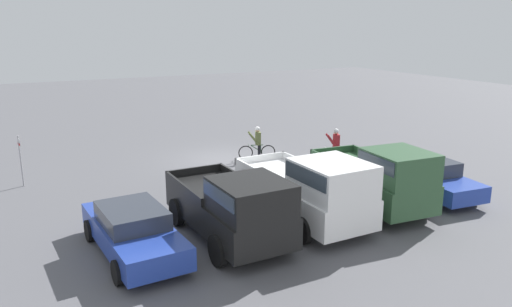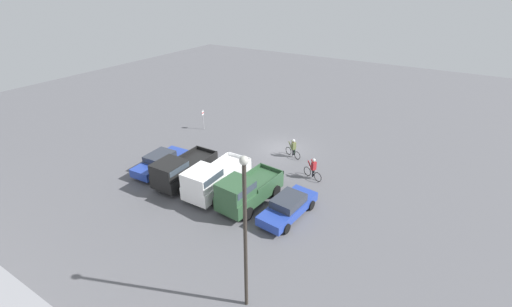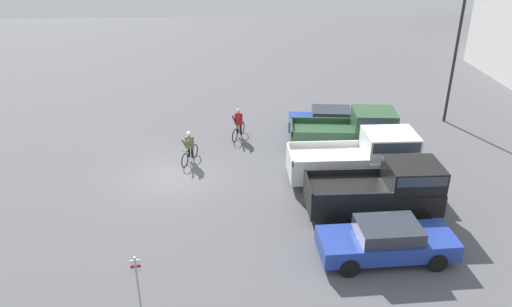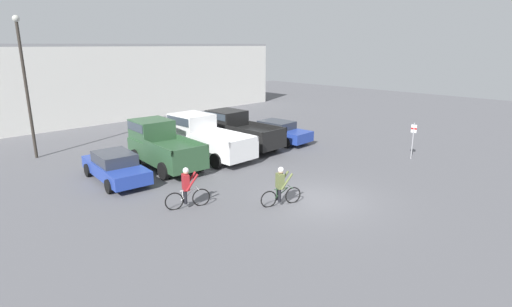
% 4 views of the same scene
% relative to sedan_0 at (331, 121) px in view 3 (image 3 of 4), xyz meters
% --- Properties ---
extents(ground_plane, '(80.00, 80.00, 0.00)m').
position_rel_sedan_0_xyz_m(ground_plane, '(4.82, -8.21, -0.69)').
color(ground_plane, '#56565B').
extents(sedan_0, '(2.24, 4.77, 1.38)m').
position_rel_sedan_0_xyz_m(sedan_0, '(0.00, 0.00, 0.00)').
color(sedan_0, '#233D9E').
rests_on(sedan_0, ground_plane).
extents(pickup_truck_0, '(2.53, 5.20, 2.35)m').
position_rel_sedan_0_xyz_m(pickup_truck_0, '(2.84, 0.52, 0.51)').
color(pickup_truck_0, '#2D5133').
rests_on(pickup_truck_0, ground_plane).
extents(pickup_truck_1, '(2.39, 5.59, 2.34)m').
position_rel_sedan_0_xyz_m(pickup_truck_1, '(5.59, 0.46, 0.51)').
color(pickup_truck_1, white).
rests_on(pickup_truck_1, ground_plane).
extents(pickup_truck_2, '(2.33, 5.21, 2.21)m').
position_rel_sedan_0_xyz_m(pickup_truck_2, '(8.39, 0.63, 0.46)').
color(pickup_truck_2, black).
rests_on(pickup_truck_2, ground_plane).
extents(sedan_1, '(2.13, 4.80, 1.39)m').
position_rel_sedan_0_xyz_m(sedan_1, '(11.20, -0.02, 0.01)').
color(sedan_1, '#233D9E').
rests_on(sedan_1, ground_plane).
extents(cyclist_0, '(1.69, 0.71, 1.62)m').
position_rel_sedan_0_xyz_m(cyclist_0, '(3.32, -7.47, 0.11)').
color(cyclist_0, black).
rests_on(cyclist_0, ground_plane).
extents(cyclist_1, '(1.72, 0.72, 1.69)m').
position_rel_sedan_0_xyz_m(cyclist_1, '(0.51, -5.07, 0.13)').
color(cyclist_1, black).
rests_on(cyclist_1, ground_plane).
extents(fire_lane_sign, '(0.08, 0.30, 2.06)m').
position_rel_sedan_0_xyz_m(fire_lane_sign, '(13.57, -8.15, 0.56)').
color(fire_lane_sign, '#9E9EA3').
rests_on(fire_lane_sign, ground_plane).
extents(lamppost, '(0.36, 0.36, 7.72)m').
position_rel_sedan_0_xyz_m(lamppost, '(-1.41, 6.96, 3.77)').
color(lamppost, '#2D2823').
rests_on(lamppost, ground_plane).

